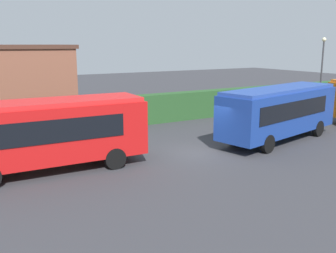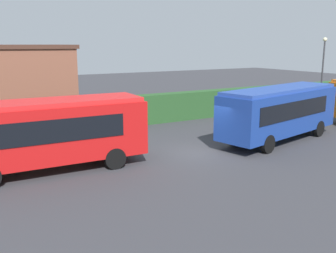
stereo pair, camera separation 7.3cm
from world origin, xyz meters
name	(u,v)px [view 1 (the left image)]	position (x,y,z in m)	size (l,w,h in m)	color
ground_plane	(197,153)	(0.00, 0.00, 0.00)	(110.15, 110.15, 0.00)	#38383D
bus_red	(49,131)	(-7.48, 0.93, 1.87)	(8.87, 2.78, 3.26)	red
bus_blue	(280,110)	(5.74, -0.24, 1.84)	(9.43, 4.30, 3.20)	navy
person_center	(112,134)	(-3.69, 2.80, 0.93)	(0.53, 0.39, 1.76)	#334C8C
person_right	(236,119)	(4.67, 2.44, 0.96)	(0.54, 0.44, 1.82)	maroon
hedge_row	(131,111)	(0.00, 8.26, 1.05)	(67.07, 1.06, 2.10)	#295328
depot_building	(7,83)	(-7.10, 15.11, 2.83)	(9.53, 6.02, 5.64)	brown
lamppost	(322,66)	(17.25, 6.03, 3.84)	(0.36, 0.36, 6.24)	#38383D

